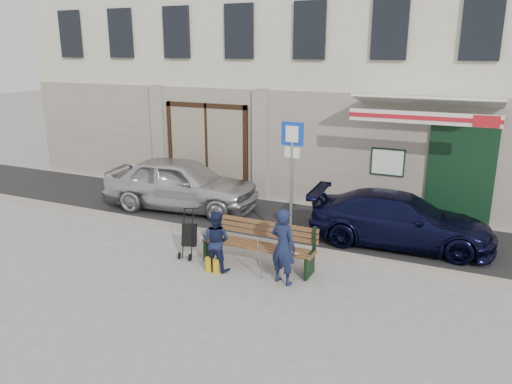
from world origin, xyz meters
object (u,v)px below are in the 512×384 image
Objects in this scene: car_navy at (400,220)px; man at (283,246)px; parking_sign at (292,163)px; woman at (216,241)px; car_silver at (181,183)px; bench at (256,245)px; stroller at (189,236)px.

man reaches higher than car_navy.
woman is (-0.84, -1.98, -1.27)m from parking_sign.
woman is at bearing 129.98° from car_navy.
car_silver is 5.98m from car_navy.
parking_sign is at bearing -113.60° from car_silver.
car_navy is at bearing -98.10° from car_silver.
woman is at bearing -141.98° from bench.
car_silver is at bearing 106.93° from stroller.
woman is 1.18× the size of stroller.
car_silver is 5.30m from man.
car_navy is at bearing -103.91° from man.
car_silver is 3.46× the size of woman.
woman reaches higher than stroller.
car_silver is 4.37m from bench.
parking_sign is (3.69, -1.13, 1.16)m from car_silver.
bench is (-0.19, -1.47, -1.43)m from parking_sign.
car_silver is 4.22m from woman.
man is 1.20× the size of woman.
man is at bearing 178.43° from woman.
man is (-1.68, -2.94, 0.15)m from car_navy.
parking_sign is at bearing 109.69° from car_navy.
car_silver reaches higher than woman.
woman is at bearing -144.10° from car_silver.
bench is (3.50, -2.60, -0.27)m from car_silver.
man is at bearing -32.14° from bench.
car_navy reaches higher than stroller.
stroller reaches higher than bench.
parking_sign is at bearing 82.65° from bench.
car_navy is 3.30× the size of woman.
man is at bearing -132.37° from car_silver.
stroller is at bearing -173.31° from bench.
stroller is at bearing -133.69° from parking_sign.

